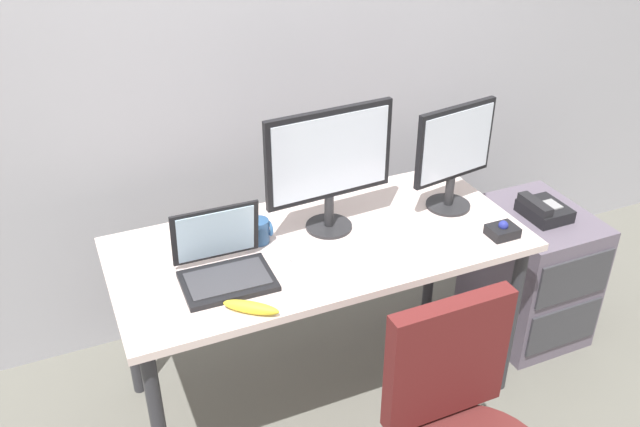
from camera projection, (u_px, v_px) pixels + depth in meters
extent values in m
plane|color=#65635A|center=(320.00, 387.00, 2.92)|extent=(8.00, 8.00, 0.00)
cube|color=#A2A2AA|center=(251.00, 23.00, 2.77)|extent=(6.00, 0.10, 2.80)
cube|color=beige|center=(320.00, 244.00, 2.55)|extent=(1.55, 0.72, 0.03)
cylinder|color=#2D2D33|center=(511.00, 320.00, 2.75)|extent=(0.05, 0.05, 0.72)
cylinder|color=#2D2D33|center=(128.00, 324.00, 2.73)|extent=(0.05, 0.05, 0.72)
cylinder|color=#2D2D33|center=(432.00, 246.00, 3.22)|extent=(0.05, 0.05, 0.72)
cube|color=#5F5565|center=(529.00, 272.00, 3.13)|extent=(0.42, 0.52, 0.62)
cube|color=#38383D|center=(575.00, 279.00, 2.85)|extent=(0.38, 0.01, 0.21)
cube|color=#38383D|center=(564.00, 327.00, 2.98)|extent=(0.38, 0.01, 0.21)
cube|color=black|center=(544.00, 211.00, 2.94)|extent=(0.17, 0.20, 0.06)
cube|color=black|center=(535.00, 204.00, 2.90)|extent=(0.05, 0.18, 0.04)
cube|color=gray|center=(551.00, 205.00, 2.92)|extent=(0.07, 0.08, 0.01)
cube|color=#5C1D1D|center=(447.00, 359.00, 2.01)|extent=(0.40, 0.06, 0.42)
cylinder|color=#262628|center=(329.00, 226.00, 2.62)|extent=(0.18, 0.18, 0.01)
cylinder|color=#262628|center=(329.00, 211.00, 2.58)|extent=(0.04, 0.04, 0.13)
cube|color=black|center=(329.00, 154.00, 2.46)|extent=(0.51, 0.06, 0.35)
cube|color=silver|center=(331.00, 156.00, 2.45)|extent=(0.47, 0.03, 0.31)
cylinder|color=#262628|center=(448.00, 205.00, 2.76)|extent=(0.18, 0.18, 0.01)
cylinder|color=#262628|center=(449.00, 191.00, 2.73)|extent=(0.04, 0.04, 0.12)
cube|color=black|center=(455.00, 143.00, 2.62)|extent=(0.37, 0.08, 0.30)
cube|color=silver|center=(457.00, 144.00, 2.61)|extent=(0.34, 0.06, 0.27)
cube|color=silver|center=(349.00, 256.00, 2.43)|extent=(0.42, 0.16, 0.02)
cube|color=white|center=(349.00, 252.00, 2.43)|extent=(0.39, 0.14, 0.01)
cube|color=black|center=(228.00, 281.00, 2.30)|extent=(0.31, 0.23, 0.02)
cube|color=#38383D|center=(228.00, 278.00, 2.30)|extent=(0.28, 0.17, 0.00)
cube|color=black|center=(215.00, 233.00, 2.34)|extent=(0.31, 0.05, 0.22)
cube|color=silver|center=(216.00, 234.00, 2.34)|extent=(0.27, 0.04, 0.19)
cube|color=black|center=(502.00, 231.00, 2.56)|extent=(0.11, 0.09, 0.04)
sphere|color=navy|center=(503.00, 225.00, 2.55)|extent=(0.04, 0.04, 0.04)
cylinder|color=#2C5283|center=(259.00, 231.00, 2.51)|extent=(0.08, 0.08, 0.09)
torus|color=#2B578A|center=(270.00, 228.00, 2.52)|extent=(0.01, 0.06, 0.06)
ellipsoid|color=yellow|center=(251.00, 307.00, 2.16)|extent=(0.18, 0.15, 0.04)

